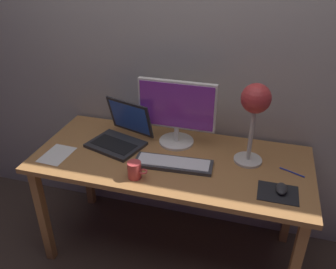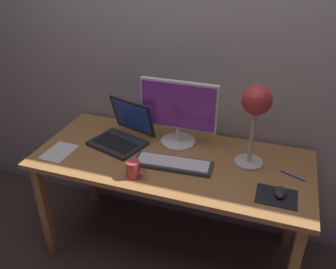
{
  "view_description": "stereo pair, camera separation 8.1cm",
  "coord_description": "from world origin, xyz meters",
  "px_view_note": "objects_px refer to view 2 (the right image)",
  "views": [
    {
      "loc": [
        0.45,
        -1.64,
        1.85
      ],
      "look_at": [
        -0.0,
        -0.05,
        0.92
      ],
      "focal_mm": 37.27,
      "sensor_mm": 36.0,
      "label": 1
    },
    {
      "loc": [
        0.53,
        -1.62,
        1.85
      ],
      "look_at": [
        -0.0,
        -0.05,
        0.92
      ],
      "focal_mm": 37.27,
      "sensor_mm": 36.0,
      "label": 2
    }
  ],
  "objects_px": {
    "keyboard_main": "(173,164)",
    "mouse": "(280,192)",
    "laptop": "(125,130)",
    "coffee_mug": "(134,169)",
    "pen": "(293,176)",
    "monitor": "(179,111)",
    "desk_lamp": "(256,107)"
  },
  "relations": [
    {
      "from": "monitor",
      "to": "laptop",
      "type": "distance_m",
      "value": 0.37
    },
    {
      "from": "monitor",
      "to": "coffee_mug",
      "type": "height_order",
      "value": "monitor"
    },
    {
      "from": "monitor",
      "to": "mouse",
      "type": "bearing_deg",
      "value": -27.31
    },
    {
      "from": "laptop",
      "to": "mouse",
      "type": "distance_m",
      "value": 0.99
    },
    {
      "from": "monitor",
      "to": "coffee_mug",
      "type": "distance_m",
      "value": 0.46
    },
    {
      "from": "monitor",
      "to": "mouse",
      "type": "xyz_separation_m",
      "value": [
        0.63,
        -0.33,
        -0.2
      ]
    },
    {
      "from": "keyboard_main",
      "to": "desk_lamp",
      "type": "relative_size",
      "value": 0.95
    },
    {
      "from": "keyboard_main",
      "to": "mouse",
      "type": "height_order",
      "value": "mouse"
    },
    {
      "from": "keyboard_main",
      "to": "laptop",
      "type": "distance_m",
      "value": 0.42
    },
    {
      "from": "laptop",
      "to": "pen",
      "type": "height_order",
      "value": "laptop"
    },
    {
      "from": "keyboard_main",
      "to": "pen",
      "type": "distance_m",
      "value": 0.65
    },
    {
      "from": "monitor",
      "to": "pen",
      "type": "relative_size",
      "value": 3.36
    },
    {
      "from": "mouse",
      "to": "keyboard_main",
      "type": "bearing_deg",
      "value": 172.31
    },
    {
      "from": "keyboard_main",
      "to": "coffee_mug",
      "type": "distance_m",
      "value": 0.24
    },
    {
      "from": "laptop",
      "to": "coffee_mug",
      "type": "height_order",
      "value": "laptop"
    },
    {
      "from": "desk_lamp",
      "to": "mouse",
      "type": "xyz_separation_m",
      "value": [
        0.18,
        -0.24,
        -0.33
      ]
    },
    {
      "from": "keyboard_main",
      "to": "laptop",
      "type": "height_order",
      "value": "laptop"
    },
    {
      "from": "laptop",
      "to": "desk_lamp",
      "type": "relative_size",
      "value": 0.83
    },
    {
      "from": "keyboard_main",
      "to": "desk_lamp",
      "type": "bearing_deg",
      "value": 21.67
    },
    {
      "from": "keyboard_main",
      "to": "pen",
      "type": "xyz_separation_m",
      "value": [
        0.64,
        0.11,
        -0.01
      ]
    },
    {
      "from": "laptop",
      "to": "desk_lamp",
      "type": "bearing_deg",
      "value": -0.86
    },
    {
      "from": "keyboard_main",
      "to": "coffee_mug",
      "type": "bearing_deg",
      "value": -134.9
    },
    {
      "from": "monitor",
      "to": "mouse",
      "type": "distance_m",
      "value": 0.74
    },
    {
      "from": "laptop",
      "to": "mouse",
      "type": "bearing_deg",
      "value": -14.57
    },
    {
      "from": "monitor",
      "to": "laptop",
      "type": "height_order",
      "value": "monitor"
    },
    {
      "from": "laptop",
      "to": "keyboard_main",
      "type": "bearing_deg",
      "value": -24.47
    },
    {
      "from": "desk_lamp",
      "to": "mouse",
      "type": "height_order",
      "value": "desk_lamp"
    },
    {
      "from": "coffee_mug",
      "to": "pen",
      "type": "xyz_separation_m",
      "value": [
        0.81,
        0.27,
        -0.04
      ]
    },
    {
      "from": "coffee_mug",
      "to": "mouse",
      "type": "bearing_deg",
      "value": 6.67
    },
    {
      "from": "monitor",
      "to": "keyboard_main",
      "type": "bearing_deg",
      "value": -79.06
    },
    {
      "from": "desk_lamp",
      "to": "pen",
      "type": "bearing_deg",
      "value": -12.06
    },
    {
      "from": "laptop",
      "to": "coffee_mug",
      "type": "xyz_separation_m",
      "value": [
        0.21,
        -0.34,
        -0.02
      ]
    }
  ]
}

